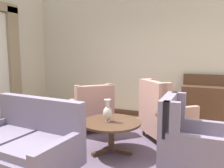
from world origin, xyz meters
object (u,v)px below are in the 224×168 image
at_px(armchair_far_left, 164,115).
at_px(sideboard, 207,104).
at_px(armchair_beside_settee, 186,142).
at_px(coffee_table, 111,126).
at_px(armchair_near_sideboard, 92,111).
at_px(porcelain_vase, 108,112).
at_px(side_table, 169,131).
at_px(settee, 23,145).

height_order(armchair_far_left, sideboard, sideboard).
bearing_deg(armchair_beside_settee, sideboard, -6.26).
relative_size(coffee_table, armchair_near_sideboard, 0.85).
relative_size(porcelain_vase, armchair_beside_settee, 0.35).
distance_m(coffee_table, side_table, 0.91).
bearing_deg(armchair_beside_settee, coffee_table, 78.00).
relative_size(porcelain_vase, armchair_near_sideboard, 0.32).
relative_size(coffee_table, sideboard, 0.85).
distance_m(armchair_beside_settee, side_table, 0.53).
bearing_deg(armchair_near_sideboard, armchair_beside_settee, 107.54).
bearing_deg(porcelain_vase, armchair_near_sideboard, 130.74).
bearing_deg(side_table, coffee_table, -167.56).
relative_size(armchair_beside_settee, sideboard, 0.92).
height_order(coffee_table, armchair_beside_settee, armchair_beside_settee).
height_order(settee, armchair_beside_settee, armchair_beside_settee).
bearing_deg(settee, armchair_beside_settee, 27.11).
xyz_separation_m(settee, armchair_far_left, (1.51, 1.98, 0.07)).
bearing_deg(coffee_table, settee, -127.83).
height_order(coffee_table, sideboard, sideboard).
height_order(coffee_table, armchair_far_left, armchair_far_left).
height_order(armchair_far_left, armchair_beside_settee, armchair_far_left).
xyz_separation_m(coffee_table, armchair_beside_settee, (1.18, -0.24, 0.01)).
height_order(coffee_table, side_table, side_table).
xyz_separation_m(settee, armchair_beside_settee, (2.01, 0.83, 0.05)).
bearing_deg(armchair_near_sideboard, armchair_far_left, 138.66).
distance_m(porcelain_vase, sideboard, 2.54).
bearing_deg(side_table, sideboard, 74.15).
height_order(armchair_near_sideboard, sideboard, sideboard).
distance_m(armchair_near_sideboard, sideboard, 2.52).
xyz_separation_m(coffee_table, sideboard, (1.41, 2.04, 0.07)).
distance_m(armchair_beside_settee, armchair_near_sideboard, 2.26).
xyz_separation_m(armchair_far_left, sideboard, (0.74, 1.14, 0.04)).
distance_m(armchair_far_left, side_table, 0.74).
xyz_separation_m(armchair_far_left, armchair_near_sideboard, (-1.47, -0.06, -0.05)).
relative_size(porcelain_vase, armchair_far_left, 0.32).
bearing_deg(armchair_near_sideboard, sideboard, 164.70).
bearing_deg(armchair_far_left, side_table, 154.63).
relative_size(side_table, sideboard, 0.61).
height_order(armchair_near_sideboard, side_table, armchair_near_sideboard).
bearing_deg(sideboard, side_table, -105.85).
relative_size(coffee_table, side_table, 1.39).
distance_m(porcelain_vase, side_table, 1.00).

